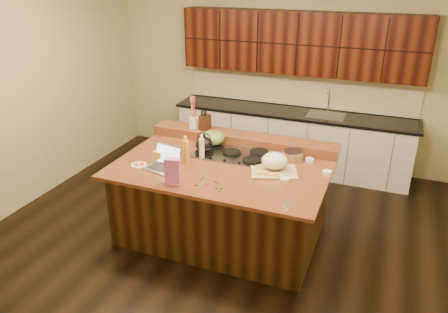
% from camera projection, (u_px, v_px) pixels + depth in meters
% --- Properties ---
extents(room, '(5.52, 5.02, 2.72)m').
position_uv_depth(room, '(222.00, 129.00, 4.78)').
color(room, black).
rests_on(room, ground).
extents(island, '(2.40, 1.60, 0.92)m').
position_uv_depth(island, '(222.00, 200.00, 5.14)').
color(island, black).
rests_on(island, ground).
extents(back_ledge, '(2.40, 0.30, 0.12)m').
position_uv_depth(back_ledge, '(243.00, 139.00, 5.53)').
color(back_ledge, black).
rests_on(back_ledge, island).
extents(cooktop, '(0.92, 0.52, 0.05)m').
position_uv_depth(cooktop, '(232.00, 154.00, 5.21)').
color(cooktop, gray).
rests_on(cooktop, island).
extents(back_counter, '(3.70, 0.66, 2.40)m').
position_uv_depth(back_counter, '(294.00, 108.00, 6.73)').
color(back_counter, silver).
rests_on(back_counter, ground).
extents(kettle, '(0.21, 0.21, 0.18)m').
position_uv_depth(kettle, '(204.00, 145.00, 5.15)').
color(kettle, black).
rests_on(kettle, cooktop).
extents(green_bowl, '(0.40, 0.40, 0.17)m').
position_uv_depth(green_bowl, '(213.00, 138.00, 5.37)').
color(green_bowl, '#50722D').
rests_on(green_bowl, cooktop).
extents(laptop, '(0.41, 0.35, 0.25)m').
position_uv_depth(laptop, '(164.00, 162.00, 4.85)').
color(laptop, '#B7B7BC').
rests_on(laptop, island).
extents(oil_bottle, '(0.08, 0.08, 0.27)m').
position_uv_depth(oil_bottle, '(186.00, 152.00, 4.96)').
color(oil_bottle, orange).
rests_on(oil_bottle, island).
extents(vinegar_bottle, '(0.08, 0.08, 0.25)m').
position_uv_depth(vinegar_bottle, '(202.00, 149.00, 5.06)').
color(vinegar_bottle, silver).
rests_on(vinegar_bottle, island).
extents(wooden_tray, '(0.59, 0.51, 0.20)m').
position_uv_depth(wooden_tray, '(274.00, 163.00, 4.78)').
color(wooden_tray, tan).
rests_on(wooden_tray, island).
extents(ramekin_a, '(0.13, 0.13, 0.04)m').
position_uv_depth(ramekin_a, '(284.00, 180.00, 4.55)').
color(ramekin_a, white).
rests_on(ramekin_a, island).
extents(ramekin_b, '(0.12, 0.12, 0.04)m').
position_uv_depth(ramekin_b, '(327.00, 173.00, 4.71)').
color(ramekin_b, white).
rests_on(ramekin_b, island).
extents(ramekin_c, '(0.13, 0.13, 0.04)m').
position_uv_depth(ramekin_c, '(310.00, 160.00, 5.01)').
color(ramekin_c, white).
rests_on(ramekin_c, island).
extents(strainer_bowl, '(0.28, 0.28, 0.09)m').
position_uv_depth(strainer_bowl, '(293.00, 156.00, 5.07)').
color(strainer_bowl, '#996B3F').
rests_on(strainer_bowl, island).
extents(kitchen_timer, '(0.09, 0.09, 0.07)m').
position_uv_depth(kitchen_timer, '(287.00, 203.00, 4.09)').
color(kitchen_timer, silver).
rests_on(kitchen_timer, island).
extents(pink_bag, '(0.17, 0.12, 0.29)m').
position_uv_depth(pink_bag, '(173.00, 172.00, 4.45)').
color(pink_bag, '#CD60AB').
rests_on(pink_bag, island).
extents(candy_plate, '(0.18, 0.18, 0.01)m').
position_uv_depth(candy_plate, '(139.00, 165.00, 4.94)').
color(candy_plate, white).
rests_on(candy_plate, island).
extents(package_box, '(0.10, 0.07, 0.14)m').
position_uv_depth(package_box, '(158.00, 157.00, 4.98)').
color(package_box, '#E1B94F').
rests_on(package_box, island).
extents(utensil_crock, '(0.13, 0.13, 0.14)m').
position_uv_depth(utensil_crock, '(194.00, 123.00, 5.71)').
color(utensil_crock, white).
rests_on(utensil_crock, back_ledge).
extents(knife_block, '(0.11, 0.17, 0.19)m').
position_uv_depth(knife_block, '(205.00, 122.00, 5.64)').
color(knife_block, black).
rests_on(knife_block, back_ledge).
extents(gumdrop_0, '(0.02, 0.02, 0.02)m').
position_uv_depth(gumdrop_0, '(196.00, 185.00, 4.48)').
color(gumdrop_0, red).
rests_on(gumdrop_0, island).
extents(gumdrop_1, '(0.02, 0.02, 0.02)m').
position_uv_depth(gumdrop_1, '(198.00, 185.00, 4.48)').
color(gumdrop_1, '#198C26').
rests_on(gumdrop_1, island).
extents(gumdrop_2, '(0.02, 0.02, 0.02)m').
position_uv_depth(gumdrop_2, '(216.00, 188.00, 4.41)').
color(gumdrop_2, red).
rests_on(gumdrop_2, island).
extents(gumdrop_3, '(0.02, 0.02, 0.02)m').
position_uv_depth(gumdrop_3, '(201.00, 180.00, 4.59)').
color(gumdrop_3, '#198C26').
rests_on(gumdrop_3, island).
extents(gumdrop_4, '(0.02, 0.02, 0.02)m').
position_uv_depth(gumdrop_4, '(216.00, 182.00, 4.55)').
color(gumdrop_4, red).
rests_on(gumdrop_4, island).
extents(gumdrop_5, '(0.02, 0.02, 0.02)m').
position_uv_depth(gumdrop_5, '(220.00, 191.00, 4.36)').
color(gumdrop_5, '#198C26').
rests_on(gumdrop_5, island).
extents(gumdrop_6, '(0.02, 0.02, 0.02)m').
position_uv_depth(gumdrop_6, '(206.00, 185.00, 4.48)').
color(gumdrop_6, red).
rests_on(gumdrop_6, island).
extents(gumdrop_7, '(0.02, 0.02, 0.02)m').
position_uv_depth(gumdrop_7, '(221.00, 188.00, 4.41)').
color(gumdrop_7, '#198C26').
rests_on(gumdrop_7, island).
extents(gumdrop_8, '(0.02, 0.02, 0.02)m').
position_uv_depth(gumdrop_8, '(219.00, 184.00, 4.51)').
color(gumdrop_8, red).
rests_on(gumdrop_8, island).
extents(gumdrop_9, '(0.02, 0.02, 0.02)m').
position_uv_depth(gumdrop_9, '(177.00, 182.00, 4.53)').
color(gumdrop_9, '#198C26').
rests_on(gumdrop_9, island).
extents(gumdrop_10, '(0.02, 0.02, 0.02)m').
position_uv_depth(gumdrop_10, '(218.00, 181.00, 4.55)').
color(gumdrop_10, red).
rests_on(gumdrop_10, island).
extents(gumdrop_11, '(0.02, 0.02, 0.02)m').
position_uv_depth(gumdrop_11, '(203.00, 177.00, 4.63)').
color(gumdrop_11, '#198C26').
rests_on(gumdrop_11, island).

